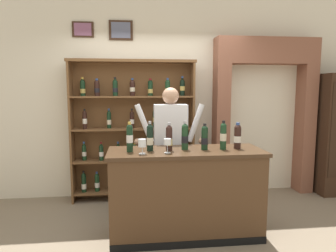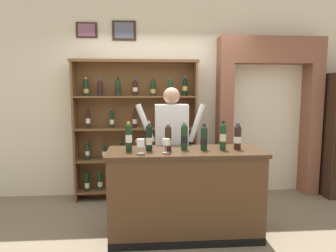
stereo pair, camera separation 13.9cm
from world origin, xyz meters
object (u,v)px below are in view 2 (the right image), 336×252
(shopkeeper, at_px, (171,138))
(tasting_bottle_chianti, at_px, (204,138))
(tasting_bottle_riserva, at_px, (184,136))
(tasting_counter, at_px, (185,193))
(tasting_bottle_rosso, at_px, (129,137))
(tasting_bottle_brunello, at_px, (223,136))
(tasting_bottle_super_tuscan, at_px, (149,137))
(wine_glass_center, at_px, (166,143))
(tasting_bottle_grappa, at_px, (238,136))
(wine_glass_right, at_px, (141,143))
(tasting_bottle_vin_santo, at_px, (168,138))
(wine_shelf, at_px, (136,128))

(shopkeeper, bearing_deg, tasting_bottle_chianti, -60.12)
(tasting_bottle_chianti, bearing_deg, tasting_bottle_riserva, 169.63)
(tasting_counter, bearing_deg, tasting_bottle_rosso, -178.08)
(shopkeeper, height_order, tasting_bottle_brunello, shopkeeper)
(tasting_bottle_super_tuscan, height_order, wine_glass_center, tasting_bottle_super_tuscan)
(tasting_bottle_brunello, bearing_deg, wine_glass_center, -169.61)
(tasting_bottle_rosso, relative_size, tasting_bottle_riserva, 1.01)
(tasting_bottle_rosso, distance_m, tasting_bottle_grappa, 1.21)
(tasting_counter, xyz_separation_m, tasting_bottle_chianti, (0.21, -0.01, 0.63))
(tasting_bottle_riserva, xyz_separation_m, wine_glass_right, (-0.48, -0.18, -0.04))
(tasting_bottle_super_tuscan, height_order, wine_glass_right, tasting_bottle_super_tuscan)
(tasting_bottle_vin_santo, height_order, tasting_bottle_riserva, tasting_bottle_riserva)
(wine_glass_right, bearing_deg, shopkeeper, 61.05)
(tasting_bottle_grappa, bearing_deg, tasting_bottle_chianti, -177.70)
(wine_shelf, xyz_separation_m, tasting_bottle_chianti, (0.79, -1.26, 0.05))
(tasting_bottle_vin_santo, relative_size, tasting_bottle_brunello, 0.95)
(wine_shelf, xyz_separation_m, tasting_bottle_brunello, (1.00, -1.27, 0.07))
(shopkeeper, relative_size, tasting_bottle_riserva, 5.27)
(wine_shelf, height_order, wine_glass_right, wine_shelf)
(tasting_bottle_vin_santo, bearing_deg, shopkeeper, 81.28)
(wine_shelf, height_order, tasting_bottle_brunello, wine_shelf)
(tasting_counter, relative_size, tasting_bottle_chianti, 5.86)
(shopkeeper, relative_size, tasting_bottle_vin_santo, 5.46)
(wine_glass_right, bearing_deg, tasting_bottle_vin_santo, 26.58)
(wine_shelf, xyz_separation_m, tasting_counter, (0.58, -1.25, -0.58))
(tasting_bottle_chianti, bearing_deg, shopkeeper, 119.88)
(tasting_bottle_rosso, xyz_separation_m, tasting_bottle_riserva, (0.61, 0.05, -0.01))
(tasting_bottle_brunello, bearing_deg, tasting_bottle_grappa, 7.28)
(tasting_bottle_riserva, distance_m, tasting_bottle_chianti, 0.22)
(tasting_bottle_rosso, bearing_deg, tasting_bottle_super_tuscan, 5.24)
(wine_shelf, distance_m, tasting_bottle_super_tuscan, 1.27)
(wine_shelf, bearing_deg, tasting_bottle_riserva, -64.88)
(shopkeeper, height_order, tasting_bottle_vin_santo, shopkeeper)
(tasting_bottle_vin_santo, distance_m, tasting_bottle_grappa, 0.78)
(wine_shelf, bearing_deg, tasting_counter, -65.17)
(tasting_counter, relative_size, tasting_bottle_rosso, 5.32)
(tasting_bottle_chianti, height_order, wine_glass_center, tasting_bottle_chianti)
(wine_glass_right, bearing_deg, tasting_bottle_grappa, 8.34)
(wine_shelf, bearing_deg, tasting_bottle_brunello, -51.76)
(wine_glass_center, bearing_deg, tasting_bottle_grappa, 9.74)
(tasting_bottle_rosso, bearing_deg, wine_shelf, 88.34)
(tasting_bottle_super_tuscan, xyz_separation_m, tasting_bottle_brunello, (0.82, -0.01, 0.01))
(shopkeeper, distance_m, tasting_bottle_super_tuscan, 0.62)
(tasting_counter, height_order, tasting_bottle_riserva, tasting_bottle_riserva)
(tasting_bottle_vin_santo, height_order, wine_glass_center, tasting_bottle_vin_santo)
(tasting_counter, bearing_deg, tasting_bottle_super_tuscan, -179.91)
(tasting_bottle_vin_santo, height_order, tasting_bottle_brunello, tasting_bottle_brunello)
(tasting_bottle_riserva, bearing_deg, shopkeeper, 101.04)
(tasting_bottle_super_tuscan, xyz_separation_m, tasting_bottle_vin_santo, (0.21, 0.00, -0.01))
(tasting_bottle_rosso, bearing_deg, tasting_bottle_vin_santo, 2.89)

